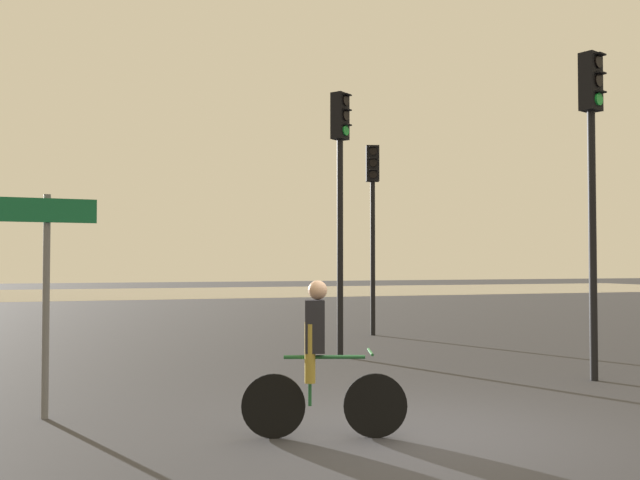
{
  "coord_description": "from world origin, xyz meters",
  "views": [
    {
      "loc": [
        -3.43,
        -6.83,
        1.8
      ],
      "look_at": [
        0.5,
        5.0,
        2.2
      ],
      "focal_mm": 40.0,
      "sensor_mm": 36.0,
      "label": 1
    }
  ],
  "objects_px": {
    "traffic_light_far_right": "(373,204)",
    "direction_sign_post": "(46,272)",
    "traffic_light_center": "(340,175)",
    "cyclist": "(318,358)",
    "traffic_light_near_right": "(592,154)"
  },
  "relations": [
    {
      "from": "traffic_light_center",
      "to": "cyclist",
      "type": "xyz_separation_m",
      "value": [
        -2.37,
        -5.84,
        -2.67
      ]
    },
    {
      "from": "traffic_light_far_right",
      "to": "direction_sign_post",
      "type": "bearing_deg",
      "value": 63.2
    },
    {
      "from": "cyclist",
      "to": "traffic_light_far_right",
      "type": "bearing_deg",
      "value": 171.54
    },
    {
      "from": "direction_sign_post",
      "to": "traffic_light_far_right",
      "type": "bearing_deg",
      "value": -137.19
    },
    {
      "from": "traffic_light_center",
      "to": "cyclist",
      "type": "distance_m",
      "value": 6.84
    },
    {
      "from": "direction_sign_post",
      "to": "cyclist",
      "type": "xyz_separation_m",
      "value": [
        2.72,
        -1.84,
        -0.88
      ]
    },
    {
      "from": "traffic_light_near_right",
      "to": "traffic_light_center",
      "type": "bearing_deg",
      "value": -74.75
    },
    {
      "from": "traffic_light_near_right",
      "to": "cyclist",
      "type": "distance_m",
      "value": 6.13
    },
    {
      "from": "traffic_light_far_right",
      "to": "direction_sign_post",
      "type": "relative_size",
      "value": 1.82
    },
    {
      "from": "direction_sign_post",
      "to": "cyclist",
      "type": "distance_m",
      "value": 3.39
    },
    {
      "from": "direction_sign_post",
      "to": "cyclist",
      "type": "height_order",
      "value": "direction_sign_post"
    },
    {
      "from": "traffic_light_near_right",
      "to": "direction_sign_post",
      "type": "relative_size",
      "value": 1.94
    },
    {
      "from": "traffic_light_center",
      "to": "direction_sign_post",
      "type": "relative_size",
      "value": 1.95
    },
    {
      "from": "cyclist",
      "to": "traffic_light_center",
      "type": "bearing_deg",
      "value": 175.17
    },
    {
      "from": "traffic_light_far_right",
      "to": "direction_sign_post",
      "type": "xyz_separation_m",
      "value": [
        -7.25,
        -7.58,
        -1.58
      ]
    }
  ]
}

